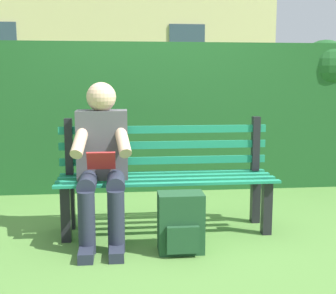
# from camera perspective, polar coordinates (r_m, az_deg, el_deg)

# --- Properties ---
(ground) EXTENTS (60.00, 60.00, 0.00)m
(ground) POSITION_cam_1_polar(r_m,az_deg,el_deg) (3.56, -0.17, -10.75)
(ground) COLOR #517F38
(park_bench) EXTENTS (1.68, 0.45, 0.88)m
(park_bench) POSITION_cam_1_polar(r_m,az_deg,el_deg) (3.51, -0.29, -3.56)
(park_bench) COLOR black
(park_bench) RESTS_ON ground
(person_seated) EXTENTS (0.44, 0.73, 1.17)m
(person_seated) POSITION_cam_1_polar(r_m,az_deg,el_deg) (3.30, -8.49, -1.36)
(person_seated) COLOR #4C4C51
(person_seated) RESTS_ON ground
(hedge_backdrop) EXTENTS (5.73, 0.71, 1.62)m
(hedge_backdrop) POSITION_cam_1_polar(r_m,az_deg,el_deg) (4.97, 0.66, 4.37)
(hedge_backdrop) COLOR #1E5123
(hedge_backdrop) RESTS_ON ground
(backpack) EXTENTS (0.31, 0.27, 0.42)m
(backpack) POSITION_cam_1_polar(r_m,az_deg,el_deg) (3.10, 1.66, -9.76)
(backpack) COLOR #1E4728
(backpack) RESTS_ON ground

